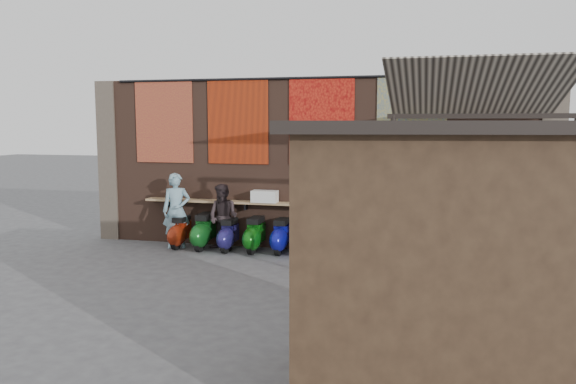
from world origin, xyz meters
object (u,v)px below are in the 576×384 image
object	(u,v)px
scooter_stool_3	(255,235)
scooter_stool_4	(281,236)
scooter_stool_1	(204,232)
scooter_stool_2	(229,235)
market_stall	(419,266)
scooter_stool_7	(362,241)
scooter_stool_8	(390,241)
scooter_stool_9	(417,243)
scooter_stool_0	(180,232)
shopper_grey	(521,258)
diner_right	(223,217)
scooter_stool_6	(334,240)
scooter_stool_5	(307,238)
shopper_navy	(476,240)
shopper_tan	(434,238)
shelf_box	(265,196)
diner_left	(176,211)

from	to	relation	value
scooter_stool_3	scooter_stool_4	size ratio (longest dim) A/B	1.03
scooter_stool_1	scooter_stool_2	world-z (taller)	scooter_stool_1
scooter_stool_2	scooter_stool_3	size ratio (longest dim) A/B	0.93
market_stall	scooter_stool_7	bearing A→B (deg)	93.08
scooter_stool_1	scooter_stool_8	distance (m)	4.34
scooter_stool_3	scooter_stool_9	bearing A→B (deg)	0.83
scooter_stool_0	scooter_stool_2	xyz separation A→B (m)	(1.24, -0.04, -0.00)
shopper_grey	scooter_stool_1	bearing A→B (deg)	14.45
scooter_stool_4	diner_right	size ratio (longest dim) A/B	0.53
scooter_stool_2	scooter_stool_6	world-z (taller)	scooter_stool_6
scooter_stool_1	scooter_stool_3	world-z (taller)	scooter_stool_1
scooter_stool_2	scooter_stool_4	bearing A→B (deg)	4.53
scooter_stool_1	scooter_stool_5	distance (m)	2.49
scooter_stool_5	shopper_navy	distance (m)	3.89
scooter_stool_0	scooter_stool_3	world-z (taller)	scooter_stool_3
scooter_stool_3	scooter_stool_5	bearing A→B (deg)	1.55
scooter_stool_3	scooter_stool_5	size ratio (longest dim) A/B	1.02
scooter_stool_0	scooter_stool_4	bearing A→B (deg)	1.45
scooter_stool_6	scooter_stool_5	bearing A→B (deg)	174.61
scooter_stool_5	scooter_stool_8	size ratio (longest dim) A/B	0.98
scooter_stool_9	shopper_tan	bearing A→B (deg)	-78.61
scooter_stool_3	scooter_stool_6	bearing A→B (deg)	-0.75
scooter_stool_8	shopper_tan	xyz separation A→B (m)	(0.90, -1.60, 0.45)
scooter_stool_2	scooter_stool_7	size ratio (longest dim) A/B	0.99
scooter_stool_0	scooter_stool_4	size ratio (longest dim) A/B	0.96
shopper_tan	market_stall	bearing A→B (deg)	-152.63
shelf_box	scooter_stool_6	xyz separation A→B (m)	(1.70, -0.35, -0.87)
diner_right	scooter_stool_7	bearing A→B (deg)	13.78
shopper_grey	market_stall	bearing A→B (deg)	100.84
shopper_navy	shopper_tan	bearing A→B (deg)	-25.58
scooter_stool_3	scooter_stool_8	world-z (taller)	same
shopper_tan	market_stall	xyz separation A→B (m)	(-0.21, -4.47, 0.59)
shopper_navy	market_stall	world-z (taller)	market_stall
scooter_stool_0	scooter_stool_8	bearing A→B (deg)	0.41
diner_right	market_stall	distance (m)	7.59
scooter_stool_2	scooter_stool_5	xyz separation A→B (m)	(1.86, 0.06, 0.02)
shelf_box	shopper_grey	size ratio (longest dim) A/B	0.40
diner_left	shopper_navy	bearing A→B (deg)	-38.10
scooter_stool_2	shopper_navy	world-z (taller)	shopper_navy
shopper_grey	shopper_tan	world-z (taller)	shopper_tan
scooter_stool_0	shopper_grey	distance (m)	7.63
scooter_stool_6	scooter_stool_8	xyz separation A→B (m)	(1.24, 0.07, 0.01)
scooter_stool_1	scooter_stool_2	size ratio (longest dim) A/B	1.13
diner_left	shopper_tan	bearing A→B (deg)	-38.76
scooter_stool_9	market_stall	xyz separation A→B (m)	(0.11, -6.08, 1.03)
shelf_box	scooter_stool_3	distance (m)	0.93
shopper_tan	diner_left	bearing A→B (deg)	105.24
shelf_box	diner_left	xyz separation A→B (m)	(-2.10, -0.30, -0.37)
scooter_stool_0	scooter_stool_6	xyz separation A→B (m)	(3.71, -0.03, 0.02)
scooter_stool_8	shopper_tan	distance (m)	1.89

